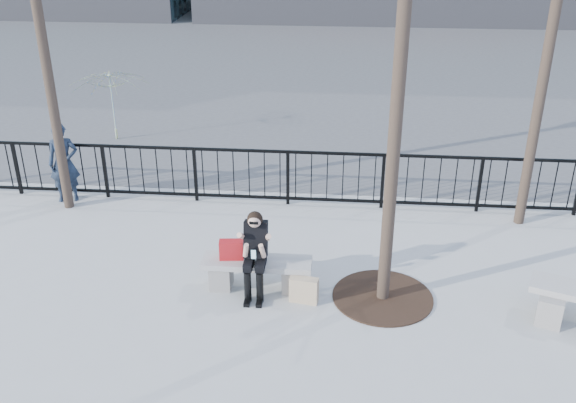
{
  "coord_description": "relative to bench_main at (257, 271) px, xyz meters",
  "views": [
    {
      "loc": [
        1.21,
        -8.22,
        5.42
      ],
      "look_at": [
        0.4,
        0.8,
        1.1
      ],
      "focal_mm": 40.0,
      "sensor_mm": 36.0,
      "label": 1
    }
  ],
  "objects": [
    {
      "name": "standing_man",
      "position": [
        -4.12,
        2.8,
        0.48
      ],
      "size": [
        0.66,
        0.53,
        1.57
      ],
      "primitive_type": "imported",
      "rotation": [
        0.0,
        0.0,
        0.3
      ],
      "color": "black",
      "rests_on": "ground"
    },
    {
      "name": "shopping_bag",
      "position": [
        0.73,
        -0.3,
        -0.1
      ],
      "size": [
        0.44,
        0.22,
        0.4
      ],
      "primitive_type": "cube",
      "rotation": [
        0.0,
        0.0,
        -0.17
      ],
      "color": "beige",
      "rests_on": "ground"
    },
    {
      "name": "street_surface",
      "position": [
        0.0,
        15.0,
        -0.3
      ],
      "size": [
        60.0,
        23.0,
        0.01
      ],
      "primitive_type": "cube",
      "color": "#474747",
      "rests_on": "ground"
    },
    {
      "name": "vendor_umbrella",
      "position": [
        -4.34,
        6.24,
        0.55
      ],
      "size": [
        1.9,
        1.94,
        1.71
      ],
      "primitive_type": "imported",
      "rotation": [
        0.0,
        0.0,
        -0.02
      ],
      "color": "yellow",
      "rests_on": "ground"
    },
    {
      "name": "seated_woman",
      "position": [
        0.0,
        -0.16,
        0.37
      ],
      "size": [
        0.5,
        0.64,
        1.34
      ],
      "color": "black",
      "rests_on": "ground"
    },
    {
      "name": "ground",
      "position": [
        0.0,
        0.0,
        -0.3
      ],
      "size": [
        120.0,
        120.0,
        0.0
      ],
      "primitive_type": "plane",
      "color": "#A1A29C",
      "rests_on": "ground"
    },
    {
      "name": "bench_main",
      "position": [
        0.0,
        0.0,
        0.0
      ],
      "size": [
        1.65,
        0.46,
        0.49
      ],
      "color": "slate",
      "rests_on": "ground"
    },
    {
      "name": "handbag",
      "position": [
        -0.38,
        0.02,
        0.34
      ],
      "size": [
        0.37,
        0.21,
        0.29
      ],
      "primitive_type": "cube",
      "rotation": [
        0.0,
        0.0,
        0.11
      ],
      "color": "#AE1519",
      "rests_on": "bench_main"
    },
    {
      "name": "tree_grate",
      "position": [
        1.9,
        -0.1,
        -0.29
      ],
      "size": [
        1.5,
        1.5,
        0.02
      ],
      "primitive_type": "cylinder",
      "color": "black",
      "rests_on": "ground"
    },
    {
      "name": "railing",
      "position": [
        0.0,
        3.0,
        0.25
      ],
      "size": [
        14.0,
        0.06,
        1.1
      ],
      "color": "black",
      "rests_on": "ground"
    }
  ]
}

